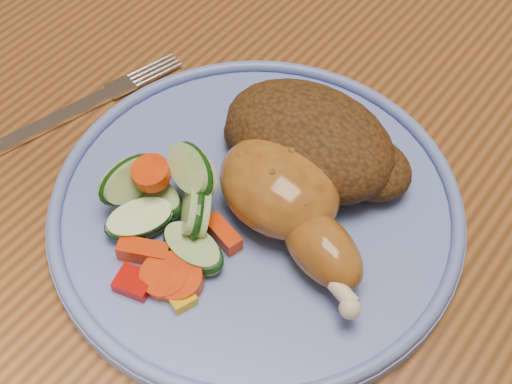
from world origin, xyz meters
TOP-DOWN VIEW (x-y plane):
  - dining_table at (0.00, 0.00)m, footprint 0.90×1.40m
  - plate at (-0.04, -0.10)m, footprint 0.30×0.30m
  - plate_rim at (-0.04, -0.10)m, footprint 0.30×0.30m
  - chicken_leg at (-0.01, -0.09)m, footprint 0.15×0.10m
  - rice_pilaf at (-0.03, -0.04)m, footprint 0.15×0.10m
  - vegetable_pile at (-0.08, -0.15)m, footprint 0.12×0.12m
  - fork at (-0.22, -0.10)m, footprint 0.06×0.16m

SIDE VIEW (x-z plane):
  - dining_table at x=0.00m, z-range 0.29..1.04m
  - fork at x=-0.22m, z-range 0.75..0.76m
  - plate at x=-0.04m, z-range 0.75..0.76m
  - plate_rim at x=-0.04m, z-range 0.76..0.77m
  - vegetable_pile at x=-0.08m, z-range 0.75..0.81m
  - rice_pilaf at x=-0.03m, z-range 0.76..0.81m
  - chicken_leg at x=-0.01m, z-range 0.76..0.81m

